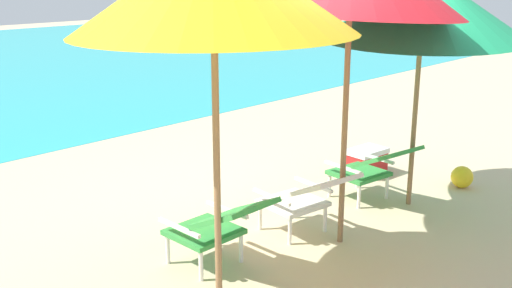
{
  "coord_description": "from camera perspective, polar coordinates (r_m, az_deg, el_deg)",
  "views": [
    {
      "loc": [
        -4.05,
        -3.54,
        2.34
      ],
      "look_at": [
        0.0,
        0.26,
        0.75
      ],
      "focal_mm": 42.2,
      "sensor_mm": 36.0,
      "label": 1
    }
  ],
  "objects": [
    {
      "name": "ground_plane",
      "position": [
        8.88,
        -17.9,
        -0.11
      ],
      "size": [
        40.0,
        40.0,
        0.0
      ],
      "primitive_type": "plane",
      "color": "#CCB78E"
    },
    {
      "name": "lounge_chair_center",
      "position": [
        5.46,
        4.75,
        -4.88
      ],
      "size": [
        0.65,
        0.94,
        0.68
      ],
      "color": "silver",
      "rests_on": "ground_plane"
    },
    {
      "name": "cooler_box",
      "position": [
        7.31,
        10.42,
        -1.63
      ],
      "size": [
        0.5,
        0.37,
        0.32
      ],
      "color": "red",
      "rests_on": "ground_plane"
    },
    {
      "name": "lounge_chair_left",
      "position": [
        4.86,
        -3.63,
        -7.56
      ],
      "size": [
        0.56,
        0.88,
        0.68
      ],
      "color": "#338E3D",
      "rests_on": "ground_plane"
    },
    {
      "name": "beach_umbrella_right",
      "position": [
        6.12,
        15.56,
        12.65
      ],
      "size": [
        2.8,
        2.8,
        2.42
      ],
      "color": "olive",
      "rests_on": "ground_plane"
    },
    {
      "name": "beach_ball",
      "position": [
        7.16,
        18.94,
        -2.97
      ],
      "size": [
        0.25,
        0.25,
        0.25
      ],
      "primitive_type": "sphere",
      "color": "yellow",
      "rests_on": "ground_plane"
    },
    {
      "name": "lounge_chair_right",
      "position": [
        6.36,
        10.93,
        -2.06
      ],
      "size": [
        0.66,
        0.94,
        0.68
      ],
      "color": "#338E3D",
      "rests_on": "ground_plane"
    }
  ]
}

